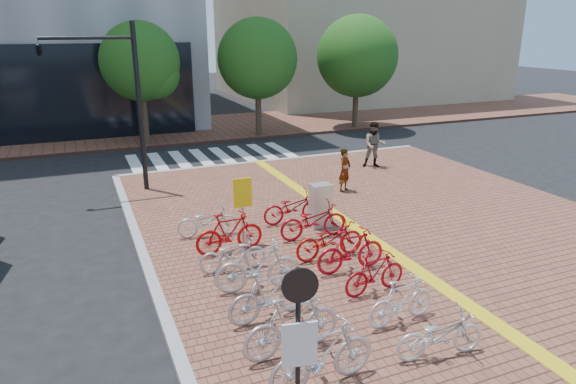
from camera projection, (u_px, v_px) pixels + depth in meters
name	position (u px, v px, depth m)	size (l,w,h in m)	color
ground	(355.00, 301.00, 11.31)	(120.00, 120.00, 0.00)	black
kerb_north	(279.00, 161.00, 22.93)	(14.00, 0.25, 0.15)	gray
far_sidewalk	(174.00, 130.00, 29.73)	(70.00, 8.00, 0.15)	brown
crosswalk	(213.00, 157.00, 23.79)	(7.50, 4.00, 0.01)	silver
street_trees	(276.00, 60.00, 27.24)	(16.20, 4.60, 6.35)	#38281E
bike_0	(322.00, 355.00, 8.24)	(0.54, 1.92, 1.15)	silver
bike_1	(292.00, 324.00, 9.10)	(0.54, 1.93, 1.16)	#BCBCC1
bike_2	(270.00, 295.00, 10.18)	(0.51, 1.81, 1.09)	#B2B2B7
bike_3	(258.00, 267.00, 11.29)	(0.54, 1.93, 1.16)	silver
bike_4	(233.00, 254.00, 12.28)	(0.57, 1.63, 0.86)	#B6B5BA
bike_5	(229.00, 233.00, 13.24)	(0.51, 1.82, 1.09)	#BB0D0E
bike_6	(208.00, 221.00, 14.32)	(0.60, 1.71, 0.90)	silver
bike_7	(440.00, 335.00, 9.03)	(0.59, 1.68, 0.88)	silver
bike_8	(402.00, 301.00, 10.07)	(0.45, 1.60, 0.96)	white
bike_9	(375.00, 273.00, 11.23)	(0.45, 1.58, 0.95)	#A40B16
bike_10	(351.00, 250.00, 12.22)	(0.50, 1.79, 1.07)	#B50C1C
bike_11	(330.00, 239.00, 12.95)	(0.66, 1.89, 0.99)	#AC110C
bike_12	(313.00, 221.00, 14.16)	(0.68, 1.94, 1.02)	#A90C16
bike_13	(293.00, 207.00, 15.30)	(0.64, 1.85, 0.97)	#A00B18
pedestrian_a	(345.00, 170.00, 18.22)	(0.56, 0.37, 1.54)	gray
pedestrian_b	(374.00, 145.00, 21.36)	(0.92, 0.72, 1.90)	#4F5664
utility_box	(320.00, 205.00, 14.96)	(0.60, 0.43, 1.30)	#BBBCC0
yellow_sign	(243.00, 199.00, 13.59)	(0.50, 0.11, 1.84)	#B7B7BC
notice_sign	(299.00, 335.00, 6.84)	(0.49, 0.16, 2.69)	black
traffic_light_pole	(95.00, 78.00, 16.96)	(3.12, 1.20, 5.82)	black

